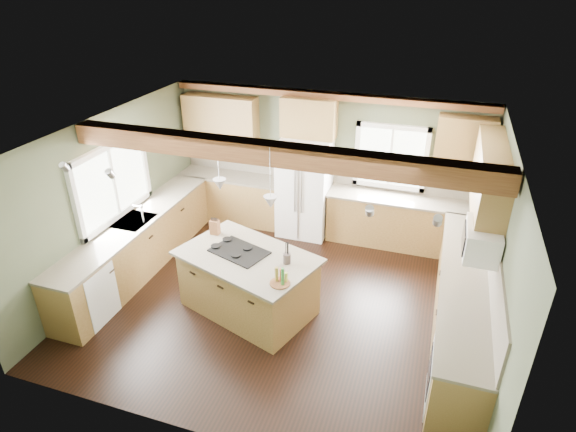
% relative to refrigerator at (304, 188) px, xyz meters
% --- Properties ---
extents(floor, '(5.60, 5.60, 0.00)m').
position_rel_refrigerator_xyz_m(floor, '(0.30, -2.12, -0.90)').
color(floor, black).
rests_on(floor, ground).
extents(ceiling, '(5.60, 5.60, 0.00)m').
position_rel_refrigerator_xyz_m(ceiling, '(0.30, -2.12, 1.70)').
color(ceiling, silver).
rests_on(ceiling, wall_back).
extents(wall_back, '(5.60, 0.00, 5.60)m').
position_rel_refrigerator_xyz_m(wall_back, '(0.30, 0.38, 0.40)').
color(wall_back, '#475038').
rests_on(wall_back, ground).
extents(wall_left, '(0.00, 5.00, 5.00)m').
position_rel_refrigerator_xyz_m(wall_left, '(-2.50, -2.12, 0.40)').
color(wall_left, '#475038').
rests_on(wall_left, ground).
extents(wall_right, '(0.00, 5.00, 5.00)m').
position_rel_refrigerator_xyz_m(wall_right, '(3.10, -2.12, 0.40)').
color(wall_right, '#475038').
rests_on(wall_right, ground).
extents(ceiling_beam, '(5.55, 0.26, 0.26)m').
position_rel_refrigerator_xyz_m(ceiling_beam, '(0.30, -2.47, 1.57)').
color(ceiling_beam, '#522917').
rests_on(ceiling_beam, ceiling).
extents(soffit_trim, '(5.55, 0.20, 0.10)m').
position_rel_refrigerator_xyz_m(soffit_trim, '(0.30, 0.28, 1.64)').
color(soffit_trim, '#522917').
rests_on(soffit_trim, ceiling).
extents(backsplash_back, '(5.58, 0.03, 0.58)m').
position_rel_refrigerator_xyz_m(backsplash_back, '(0.30, 0.36, 0.31)').
color(backsplash_back, brown).
rests_on(backsplash_back, wall_back).
extents(backsplash_right, '(0.03, 3.70, 0.58)m').
position_rel_refrigerator_xyz_m(backsplash_right, '(3.08, -2.07, 0.31)').
color(backsplash_right, brown).
rests_on(backsplash_right, wall_right).
extents(base_cab_back_left, '(2.02, 0.60, 0.88)m').
position_rel_refrigerator_xyz_m(base_cab_back_left, '(-1.49, 0.08, -0.46)').
color(base_cab_back_left, brown).
rests_on(base_cab_back_left, floor).
extents(counter_back_left, '(2.06, 0.64, 0.04)m').
position_rel_refrigerator_xyz_m(counter_back_left, '(-1.49, 0.08, 0.00)').
color(counter_back_left, '#4A4136').
rests_on(counter_back_left, base_cab_back_left).
extents(base_cab_back_right, '(2.62, 0.60, 0.88)m').
position_rel_refrigerator_xyz_m(base_cab_back_right, '(1.79, 0.08, -0.46)').
color(base_cab_back_right, brown).
rests_on(base_cab_back_right, floor).
extents(counter_back_right, '(2.66, 0.64, 0.04)m').
position_rel_refrigerator_xyz_m(counter_back_right, '(1.79, 0.08, 0.00)').
color(counter_back_right, '#4A4136').
rests_on(counter_back_right, base_cab_back_right).
extents(base_cab_left, '(0.60, 3.70, 0.88)m').
position_rel_refrigerator_xyz_m(base_cab_left, '(-2.20, -2.07, -0.46)').
color(base_cab_left, brown).
rests_on(base_cab_left, floor).
extents(counter_left, '(0.64, 3.74, 0.04)m').
position_rel_refrigerator_xyz_m(counter_left, '(-2.20, -2.07, 0.00)').
color(counter_left, '#4A4136').
rests_on(counter_left, base_cab_left).
extents(base_cab_right, '(0.60, 3.70, 0.88)m').
position_rel_refrigerator_xyz_m(base_cab_right, '(2.80, -2.07, -0.46)').
color(base_cab_right, brown).
rests_on(base_cab_right, floor).
extents(counter_right, '(0.64, 3.74, 0.04)m').
position_rel_refrigerator_xyz_m(counter_right, '(2.80, -2.07, 0.00)').
color(counter_right, '#4A4136').
rests_on(counter_right, base_cab_right).
extents(upper_cab_back_left, '(1.40, 0.35, 0.90)m').
position_rel_refrigerator_xyz_m(upper_cab_back_left, '(-1.69, 0.21, 1.05)').
color(upper_cab_back_left, brown).
rests_on(upper_cab_back_left, wall_back).
extents(upper_cab_over_fridge, '(0.96, 0.35, 0.70)m').
position_rel_refrigerator_xyz_m(upper_cab_over_fridge, '(-0.00, 0.21, 1.25)').
color(upper_cab_over_fridge, brown).
rests_on(upper_cab_over_fridge, wall_back).
extents(upper_cab_right, '(0.35, 2.20, 0.90)m').
position_rel_refrigerator_xyz_m(upper_cab_right, '(2.92, -1.22, 1.05)').
color(upper_cab_right, brown).
rests_on(upper_cab_right, wall_right).
extents(upper_cab_back_corner, '(0.90, 0.35, 0.90)m').
position_rel_refrigerator_xyz_m(upper_cab_back_corner, '(2.60, 0.21, 1.05)').
color(upper_cab_back_corner, brown).
rests_on(upper_cab_back_corner, wall_back).
extents(window_left, '(0.04, 1.60, 1.05)m').
position_rel_refrigerator_xyz_m(window_left, '(-2.48, -2.07, 0.65)').
color(window_left, white).
rests_on(window_left, wall_left).
extents(window_back, '(1.10, 0.04, 1.00)m').
position_rel_refrigerator_xyz_m(window_back, '(1.45, 0.36, 0.65)').
color(window_back, white).
rests_on(window_back, wall_back).
extents(sink, '(0.50, 0.65, 0.03)m').
position_rel_refrigerator_xyz_m(sink, '(-2.20, -2.07, 0.01)').
color(sink, '#262628').
rests_on(sink, counter_left).
extents(faucet, '(0.02, 0.02, 0.28)m').
position_rel_refrigerator_xyz_m(faucet, '(-2.02, -2.07, 0.15)').
color(faucet, '#B2B2B7').
rests_on(faucet, sink).
extents(dishwasher, '(0.60, 0.60, 0.84)m').
position_rel_refrigerator_xyz_m(dishwasher, '(-2.19, -3.37, -0.47)').
color(dishwasher, white).
rests_on(dishwasher, floor).
extents(oven, '(0.60, 0.72, 0.84)m').
position_rel_refrigerator_xyz_m(oven, '(2.79, -3.37, -0.47)').
color(oven, white).
rests_on(oven, floor).
extents(microwave, '(0.40, 0.70, 0.38)m').
position_rel_refrigerator_xyz_m(microwave, '(2.88, -2.17, 0.65)').
color(microwave, white).
rests_on(microwave, wall_right).
extents(pendant_left, '(0.18, 0.18, 0.16)m').
position_rel_refrigerator_xyz_m(pendant_left, '(-0.52, -2.32, 0.98)').
color(pendant_left, '#B2B2B7').
rests_on(pendant_left, ceiling).
extents(pendant_right, '(0.18, 0.18, 0.16)m').
position_rel_refrigerator_xyz_m(pendant_right, '(0.32, -2.61, 0.98)').
color(pendant_right, '#B2B2B7').
rests_on(pendant_right, ceiling).
extents(refrigerator, '(0.90, 0.74, 1.80)m').
position_rel_refrigerator_xyz_m(refrigerator, '(0.00, 0.00, 0.00)').
color(refrigerator, white).
rests_on(refrigerator, floor).
extents(island, '(2.03, 1.60, 0.88)m').
position_rel_refrigerator_xyz_m(island, '(-0.10, -2.47, -0.46)').
color(island, brown).
rests_on(island, floor).
extents(island_top, '(2.18, 1.75, 0.04)m').
position_rel_refrigerator_xyz_m(island_top, '(-0.10, -2.47, 0.00)').
color(island_top, '#4A4136').
rests_on(island_top, island).
extents(cooktop, '(0.89, 0.73, 0.02)m').
position_rel_refrigerator_xyz_m(cooktop, '(-0.24, -2.42, 0.03)').
color(cooktop, black).
rests_on(cooktop, island_top).
extents(knife_block, '(0.14, 0.11, 0.22)m').
position_rel_refrigerator_xyz_m(knife_block, '(-0.79, -2.05, 0.13)').
color(knife_block, brown).
rests_on(knife_block, island_top).
extents(utensil_crock, '(0.14, 0.14, 0.14)m').
position_rel_refrigerator_xyz_m(utensil_crock, '(0.48, -2.47, 0.09)').
color(utensil_crock, '#3C3530').
rests_on(utensil_crock, island_top).
extents(bottle_tray, '(0.29, 0.29, 0.24)m').
position_rel_refrigerator_xyz_m(bottle_tray, '(0.55, -2.95, 0.14)').
color(bottle_tray, '#592E1A').
rests_on(bottle_tray, island_top).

